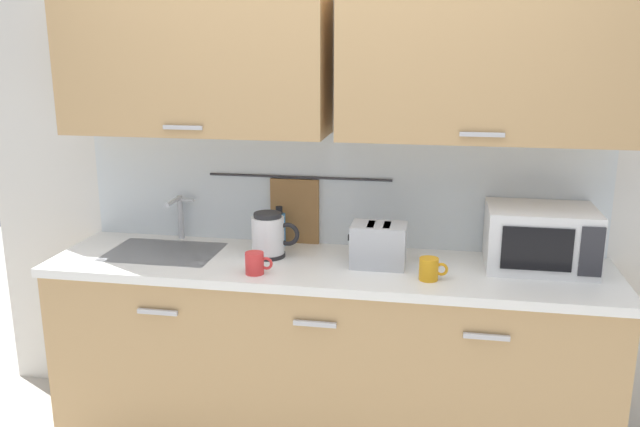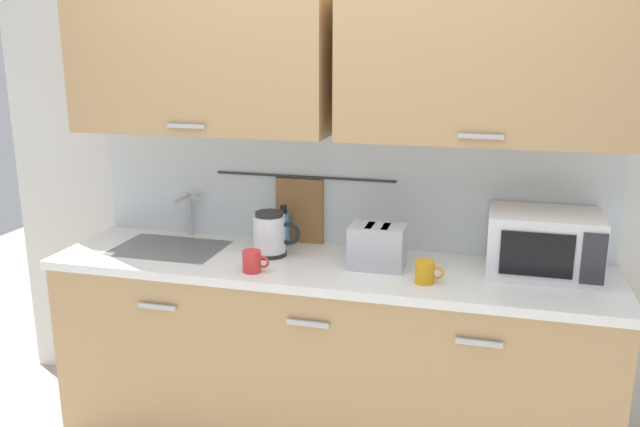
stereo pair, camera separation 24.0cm
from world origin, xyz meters
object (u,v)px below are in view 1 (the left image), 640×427
at_px(mug_by_kettle, 429,269).
at_px(dish_soap_bottle, 279,228).
at_px(toaster, 379,245).
at_px(microwave, 540,238).
at_px(electric_kettle, 269,235).
at_px(mug_near_sink, 255,263).

bearing_deg(mug_by_kettle, dish_soap_bottle, 153.76).
xyz_separation_m(dish_soap_bottle, toaster, (0.50, -0.21, 0.01)).
bearing_deg(microwave, dish_soap_bottle, 174.70).
bearing_deg(dish_soap_bottle, microwave, -5.30).
height_order(microwave, mug_by_kettle, microwave).
xyz_separation_m(electric_kettle, mug_near_sink, (0.00, -0.24, -0.05)).
bearing_deg(mug_near_sink, toaster, 21.69).
bearing_deg(toaster, electric_kettle, 175.69).
bearing_deg(toaster, mug_near_sink, -158.31).
relative_size(electric_kettle, mug_near_sink, 1.89).
xyz_separation_m(mug_near_sink, toaster, (0.51, 0.20, 0.05)).
height_order(electric_kettle, dish_soap_bottle, electric_kettle).
relative_size(electric_kettle, mug_by_kettle, 1.89).
bearing_deg(toaster, mug_by_kettle, -32.61).
height_order(dish_soap_bottle, mug_near_sink, dish_soap_bottle).
height_order(electric_kettle, mug_by_kettle, electric_kettle).
bearing_deg(electric_kettle, microwave, 3.09).
relative_size(electric_kettle, toaster, 0.89).
relative_size(dish_soap_bottle, toaster, 0.77).
height_order(microwave, dish_soap_bottle, microwave).
distance_m(electric_kettle, mug_near_sink, 0.25).
bearing_deg(dish_soap_bottle, electric_kettle, -92.01).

